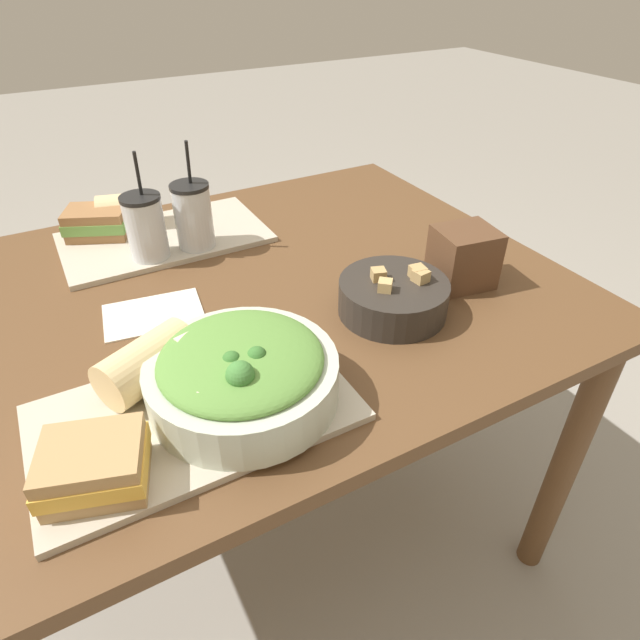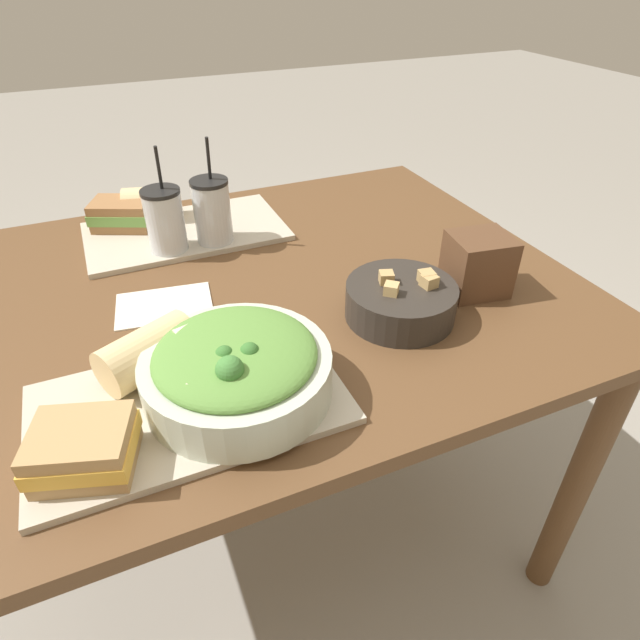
% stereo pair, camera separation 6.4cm
% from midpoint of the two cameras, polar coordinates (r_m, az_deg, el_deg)
% --- Properties ---
extents(ground_plane, '(12.00, 12.00, 0.00)m').
position_cam_midpoint_polar(ground_plane, '(1.61, -4.63, -20.57)').
color(ground_plane, gray).
extents(dining_table, '(1.31, 0.98, 0.77)m').
position_cam_midpoint_polar(dining_table, '(1.12, -6.24, -1.00)').
color(dining_table, brown).
rests_on(dining_table, ground_plane).
extents(tray_near, '(0.45, 0.26, 0.01)m').
position_cam_midpoint_polar(tray_near, '(0.81, -11.52, -8.89)').
color(tray_near, '#BCB29E').
rests_on(tray_near, dining_table).
extents(tray_far, '(0.45, 0.26, 0.01)m').
position_cam_midpoint_polar(tray_far, '(1.30, -12.74, 9.17)').
color(tray_far, '#BCB29E').
rests_on(tray_far, dining_table).
extents(salad_bowl, '(0.28, 0.28, 0.11)m').
position_cam_midpoint_polar(salad_bowl, '(0.78, -6.55, -5.12)').
color(salad_bowl, beige).
rests_on(salad_bowl, tray_near).
extents(soup_bowl, '(0.20, 0.20, 0.09)m').
position_cam_midpoint_polar(soup_bowl, '(0.98, 10.49, 2.09)').
color(soup_bowl, '#2D2823').
rests_on(soup_bowl, dining_table).
extents(sandwich_near, '(0.15, 0.14, 0.06)m').
position_cam_midpoint_polar(sandwich_near, '(0.74, -21.64, -12.71)').
color(sandwich_near, tan).
rests_on(sandwich_near, tray_near).
extents(baguette_near, '(0.16, 0.13, 0.08)m').
position_cam_midpoint_polar(baguette_near, '(0.85, -15.74, -3.36)').
color(baguette_near, '#DBBC84').
rests_on(baguette_near, tray_near).
extents(sandwich_far, '(0.16, 0.14, 0.06)m').
position_cam_midpoint_polar(sandwich_far, '(1.33, -19.05, 10.63)').
color(sandwich_far, olive).
rests_on(sandwich_far, tray_far).
extents(baguette_far, '(0.14, 0.11, 0.08)m').
position_cam_midpoint_polar(baguette_far, '(1.35, -16.06, 11.85)').
color(baguette_far, '#DBBC84').
rests_on(baguette_far, tray_far).
extents(drink_cup_dark, '(0.08, 0.08, 0.23)m').
position_cam_midpoint_polar(drink_cup_dark, '(1.19, -14.67, 10.06)').
color(drink_cup_dark, silver).
rests_on(drink_cup_dark, tray_far).
extents(drink_cup_red, '(0.08, 0.08, 0.23)m').
position_cam_midpoint_polar(drink_cup_red, '(1.20, -9.89, 11.16)').
color(drink_cup_red, silver).
rests_on(drink_cup_red, tray_far).
extents(chip_bag, '(0.12, 0.12, 0.12)m').
position_cam_midpoint_polar(chip_bag, '(1.08, 18.13, 5.64)').
color(chip_bag, brown).
rests_on(chip_bag, dining_table).
extents(napkin_folded, '(0.19, 0.15, 0.00)m').
position_cam_midpoint_polar(napkin_folded, '(1.04, -14.61, 1.49)').
color(napkin_folded, silver).
rests_on(napkin_folded, dining_table).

